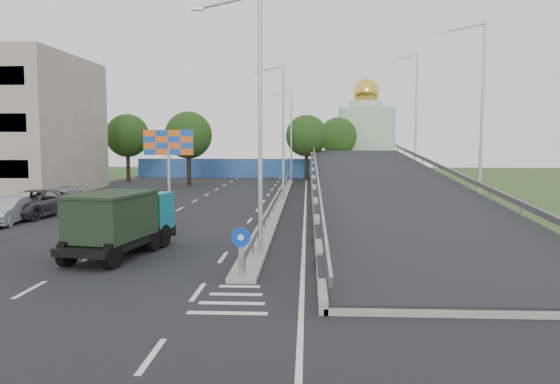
# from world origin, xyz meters

# --- Properties ---
(ground) EXTENTS (160.00, 160.00, 0.00)m
(ground) POSITION_xyz_m (0.00, 0.00, 0.00)
(ground) COLOR #2D4C1E
(ground) RESTS_ON ground
(road_surface) EXTENTS (26.00, 90.00, 0.04)m
(road_surface) POSITION_xyz_m (-3.00, 20.00, 0.00)
(road_surface) COLOR black
(road_surface) RESTS_ON ground
(parking_strip) EXTENTS (8.00, 90.00, 0.05)m
(parking_strip) POSITION_xyz_m (-16.00, 20.00, 0.00)
(parking_strip) COLOR black
(parking_strip) RESTS_ON ground
(median) EXTENTS (1.00, 44.00, 0.20)m
(median) POSITION_xyz_m (0.00, 24.00, 0.10)
(median) COLOR gray
(median) RESTS_ON ground
(overpass_ramp) EXTENTS (10.00, 50.00, 3.50)m
(overpass_ramp) POSITION_xyz_m (7.50, 24.00, 1.75)
(overpass_ramp) COLOR gray
(overpass_ramp) RESTS_ON ground
(median_guardrail) EXTENTS (0.09, 44.00, 0.71)m
(median_guardrail) POSITION_xyz_m (0.00, 24.00, 0.75)
(median_guardrail) COLOR gray
(median_guardrail) RESTS_ON median
(sign_bollard) EXTENTS (0.64, 0.23, 1.67)m
(sign_bollard) POSITION_xyz_m (0.00, 2.17, 1.03)
(sign_bollard) COLOR black
(sign_bollard) RESTS_ON median
(lamp_post_near) EXTENTS (2.74, 0.18, 10.08)m
(lamp_post_near) POSITION_xyz_m (0.11, 6.00, 5.81)
(lamp_post_near) COLOR #B2B5B7
(lamp_post_near) RESTS_ON median
(lamp_post_mid) EXTENTS (2.74, 0.18, 10.08)m
(lamp_post_mid) POSITION_xyz_m (0.11, 26.00, 5.81)
(lamp_post_mid) COLOR #B2B5B7
(lamp_post_mid) RESTS_ON median
(lamp_post_far) EXTENTS (2.74, 0.18, 10.08)m
(lamp_post_far) POSITION_xyz_m (0.11, 46.00, 5.81)
(lamp_post_far) COLOR #B2B5B7
(lamp_post_far) RESTS_ON median
(blue_wall) EXTENTS (30.00, 0.50, 2.40)m
(blue_wall) POSITION_xyz_m (-4.00, 52.00, 1.20)
(blue_wall) COLOR #2B4D9E
(blue_wall) RESTS_ON ground
(church) EXTENTS (7.00, 7.00, 13.80)m
(church) POSITION_xyz_m (10.00, 60.00, 5.31)
(church) COLOR #B2CCAD
(church) RESTS_ON ground
(billboard) EXTENTS (4.00, 0.24, 5.50)m
(billboard) POSITION_xyz_m (-9.00, 28.00, 4.19)
(billboard) COLOR #B2B5B7
(billboard) RESTS_ON ground
(tree_left_mid) EXTENTS (4.80, 4.80, 7.60)m
(tree_left_mid) POSITION_xyz_m (-10.00, 40.00, 5.18)
(tree_left_mid) COLOR black
(tree_left_mid) RESTS_ON ground
(tree_median_far) EXTENTS (4.80, 4.80, 7.60)m
(tree_median_far) POSITION_xyz_m (2.00, 48.00, 5.18)
(tree_median_far) COLOR black
(tree_median_far) RESTS_ON ground
(tree_left_far) EXTENTS (4.80, 4.80, 7.60)m
(tree_left_far) POSITION_xyz_m (-18.00, 45.00, 5.18)
(tree_left_far) COLOR black
(tree_left_far) RESTS_ON ground
(tree_ramp_far) EXTENTS (4.80, 4.80, 7.60)m
(tree_ramp_far) POSITION_xyz_m (6.00, 55.00, 5.18)
(tree_ramp_far) COLOR black
(tree_ramp_far) RESTS_ON ground
(dump_truck) EXTENTS (3.21, 6.26, 2.63)m
(dump_truck) POSITION_xyz_m (-5.41, 6.35, 1.46)
(dump_truck) COLOR black
(dump_truck) RESTS_ON ground
(parked_car_b) EXTENTS (2.06, 4.63, 1.48)m
(parked_car_b) POSITION_xyz_m (-14.64, 14.12, 0.74)
(parked_car_b) COLOR #96979B
(parked_car_b) RESTS_ON ground
(parked_car_c) EXTENTS (3.58, 6.27, 1.65)m
(parked_car_c) POSITION_xyz_m (-14.49, 16.92, 0.82)
(parked_car_c) COLOR #323136
(parked_car_c) RESTS_ON ground
(parked_car_d) EXTENTS (2.21, 5.34, 1.54)m
(parked_car_d) POSITION_xyz_m (-14.19, 19.44, 0.77)
(parked_car_d) COLOR gray
(parked_car_d) RESTS_ON ground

